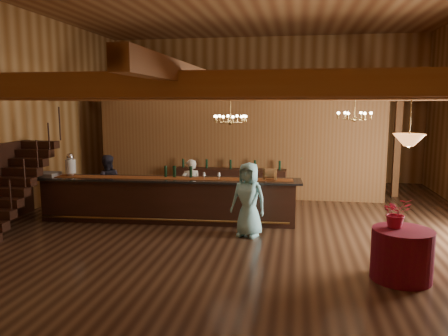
% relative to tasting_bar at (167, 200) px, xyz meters
% --- Properties ---
extents(floor, '(14.00, 14.00, 0.00)m').
position_rel_tasting_bar_xyz_m(floor, '(1.88, -0.33, -0.57)').
color(floor, '#4F3321').
rests_on(floor, ground).
extents(wall_back, '(12.00, 0.10, 5.50)m').
position_rel_tasting_bar_xyz_m(wall_back, '(1.88, 6.67, 2.18)').
color(wall_back, olive).
rests_on(wall_back, floor).
extents(wall_front, '(12.00, 0.10, 5.50)m').
position_rel_tasting_bar_xyz_m(wall_front, '(1.88, -7.33, 2.18)').
color(wall_front, olive).
rests_on(wall_front, floor).
extents(wall_left, '(0.10, 14.00, 5.50)m').
position_rel_tasting_bar_xyz_m(wall_left, '(-4.12, -0.33, 2.18)').
color(wall_left, olive).
rests_on(wall_left, floor).
extents(beam_grid, '(11.90, 13.90, 0.39)m').
position_rel_tasting_bar_xyz_m(beam_grid, '(1.88, 0.17, 2.67)').
color(beam_grid, brown).
rests_on(beam_grid, wall_left).
extents(support_posts, '(9.20, 10.20, 3.20)m').
position_rel_tasting_bar_xyz_m(support_posts, '(1.88, -0.83, 1.03)').
color(support_posts, brown).
rests_on(support_posts, floor).
extents(partition_wall, '(9.00, 0.18, 3.10)m').
position_rel_tasting_bar_xyz_m(partition_wall, '(1.38, 3.17, 0.98)').
color(partition_wall, brown).
rests_on(partition_wall, floor).
extents(staircase, '(1.00, 2.80, 2.00)m').
position_rel_tasting_bar_xyz_m(staircase, '(-3.57, -1.07, 0.43)').
color(staircase, black).
rests_on(staircase, floor).
extents(backroom_boxes, '(4.10, 0.60, 1.10)m').
position_rel_tasting_bar_xyz_m(backroom_boxes, '(1.58, 5.17, -0.04)').
color(backroom_boxes, black).
rests_on(backroom_boxes, floor).
extents(tasting_bar, '(6.76, 1.26, 1.13)m').
position_rel_tasting_bar_xyz_m(tasting_bar, '(0.00, 0.00, 0.00)').
color(tasting_bar, black).
rests_on(tasting_bar, floor).
extents(beverage_dispenser, '(0.26, 0.26, 0.60)m').
position_rel_tasting_bar_xyz_m(beverage_dispenser, '(-2.56, -0.10, 0.84)').
color(beverage_dispenser, silver).
rests_on(beverage_dispenser, tasting_bar).
extents(glass_rack_tray, '(0.50, 0.50, 0.10)m').
position_rel_tasting_bar_xyz_m(glass_rack_tray, '(-3.12, -0.24, 0.60)').
color(glass_rack_tray, gray).
rests_on(glass_rack_tray, tasting_bar).
extents(raffle_drum, '(0.34, 0.24, 0.30)m').
position_rel_tasting_bar_xyz_m(raffle_drum, '(2.58, 0.10, 0.73)').
color(raffle_drum, brown).
rests_on(raffle_drum, tasting_bar).
extents(bar_bottle_0, '(0.07, 0.07, 0.30)m').
position_rel_tasting_bar_xyz_m(bar_bottle_0, '(-0.07, 0.13, 0.70)').
color(bar_bottle_0, black).
rests_on(bar_bottle_0, tasting_bar).
extents(bar_bottle_1, '(0.07, 0.07, 0.30)m').
position_rel_tasting_bar_xyz_m(bar_bottle_1, '(0.15, 0.14, 0.70)').
color(bar_bottle_1, black).
rests_on(bar_bottle_1, tasting_bar).
extents(bar_bottle_2, '(0.07, 0.07, 0.30)m').
position_rel_tasting_bar_xyz_m(bar_bottle_2, '(0.16, 0.14, 0.70)').
color(bar_bottle_2, black).
rests_on(bar_bottle_2, tasting_bar).
extents(bar_bottle_3, '(0.07, 0.07, 0.30)m').
position_rel_tasting_bar_xyz_m(bar_bottle_3, '(0.58, 0.16, 0.70)').
color(bar_bottle_3, black).
rests_on(bar_bottle_3, tasting_bar).
extents(backbar_shelf, '(3.47, 0.67, 0.97)m').
position_rel_tasting_bar_xyz_m(backbar_shelf, '(1.18, 2.88, -0.08)').
color(backbar_shelf, black).
rests_on(backbar_shelf, floor).
extents(round_table, '(1.02, 1.02, 0.88)m').
position_rel_tasting_bar_xyz_m(round_table, '(5.03, -2.91, -0.13)').
color(round_table, '#5E1318').
rests_on(round_table, floor).
extents(chandelier_left, '(0.80, 0.80, 0.74)m').
position_rel_tasting_bar_xyz_m(chandelier_left, '(1.58, 0.24, 2.05)').
color(chandelier_left, '#A27E42').
rests_on(chandelier_left, beam_grid).
extents(chandelier_right, '(0.80, 0.80, 0.65)m').
position_rel_tasting_bar_xyz_m(chandelier_right, '(4.57, 0.53, 2.14)').
color(chandelier_right, '#A27E42').
rests_on(chandelier_right, beam_grid).
extents(pendant_lamp, '(0.52, 0.52, 0.90)m').
position_rel_tasting_bar_xyz_m(pendant_lamp, '(5.03, -2.91, 1.83)').
color(pendant_lamp, '#A27E42').
rests_on(pendant_lamp, beam_grid).
extents(bartender, '(0.66, 0.56, 1.53)m').
position_rel_tasting_bar_xyz_m(bartender, '(0.43, 0.74, 0.19)').
color(bartender, white).
rests_on(bartender, floor).
extents(staff_second, '(0.96, 0.88, 1.60)m').
position_rel_tasting_bar_xyz_m(staff_second, '(-1.91, 0.63, 0.23)').
color(staff_second, '#272634').
rests_on(staff_second, floor).
extents(guest, '(0.95, 0.77, 1.69)m').
position_rel_tasting_bar_xyz_m(guest, '(2.16, -0.87, 0.28)').
color(guest, '#92E5F1').
rests_on(guest, floor).
extents(floor_plant, '(0.89, 0.79, 1.35)m').
position_rel_tasting_bar_xyz_m(floor_plant, '(3.39, 3.34, 0.10)').
color(floor_plant, '#467A33').
rests_on(floor_plant, floor).
extents(table_flowers, '(0.58, 0.54, 0.53)m').
position_rel_tasting_bar_xyz_m(table_flowers, '(4.92, -2.81, 0.57)').
color(table_flowers, '#A51734').
rests_on(table_flowers, round_table).
extents(table_vase, '(0.17, 0.17, 0.27)m').
position_rel_tasting_bar_xyz_m(table_vase, '(4.89, -2.79, 0.45)').
color(table_vase, '#A27E42').
rests_on(table_vase, round_table).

